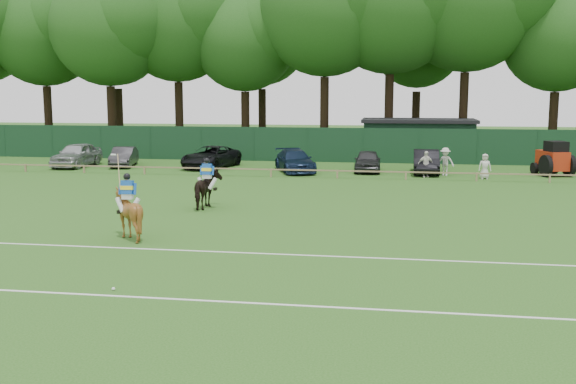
% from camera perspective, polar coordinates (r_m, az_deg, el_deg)
% --- Properties ---
extents(ground, '(160.00, 160.00, 0.00)m').
position_cam_1_polar(ground, '(22.57, -2.50, -4.61)').
color(ground, '#1E4C14').
rests_on(ground, ground).
extents(horse_dark, '(0.91, 1.99, 1.68)m').
position_cam_1_polar(horse_dark, '(29.81, -6.85, 0.21)').
color(horse_dark, black).
rests_on(horse_dark, ground).
extents(horse_chestnut, '(1.53, 1.70, 1.78)m').
position_cam_1_polar(horse_chestnut, '(24.17, -13.38, -1.80)').
color(horse_chestnut, brown).
rests_on(horse_chestnut, ground).
extents(sedan_silver, '(2.00, 4.83, 1.64)m').
position_cam_1_polar(sedan_silver, '(48.13, -17.46, 3.03)').
color(sedan_silver, '#ABAEB0').
rests_on(sedan_silver, ground).
extents(sedan_grey, '(2.27, 4.23, 1.32)m').
position_cam_1_polar(sedan_grey, '(47.44, -13.73, 2.91)').
color(sedan_grey, '#2B2B2D').
rests_on(sedan_grey, ground).
extents(suv_black, '(3.44, 5.60, 1.45)m').
position_cam_1_polar(suv_black, '(45.60, -6.55, 2.96)').
color(suv_black, black).
rests_on(suv_black, ground).
extents(sedan_navy, '(3.56, 5.20, 1.40)m').
position_cam_1_polar(sedan_navy, '(42.97, 0.59, 2.64)').
color(sedan_navy, '#12213A').
rests_on(sedan_navy, ground).
extents(hatch_grey, '(1.76, 4.11, 1.38)m').
position_cam_1_polar(hatch_grey, '(43.38, 6.75, 2.63)').
color(hatch_grey, '#2E2E30').
rests_on(hatch_grey, ground).
extents(estate_black, '(1.62, 4.50, 1.48)m').
position_cam_1_polar(estate_black, '(43.08, 11.62, 2.53)').
color(estate_black, black).
rests_on(estate_black, ground).
extents(spectator_left, '(1.24, 0.93, 1.71)m').
position_cam_1_polar(spectator_left, '(42.22, 13.16, 2.52)').
color(spectator_left, beige).
rests_on(spectator_left, ground).
extents(spectator_mid, '(0.98, 0.55, 1.58)m').
position_cam_1_polar(spectator_mid, '(41.09, 11.58, 2.32)').
color(spectator_mid, white).
rests_on(spectator_mid, ground).
extents(spectator_right, '(0.75, 0.51, 1.48)m').
position_cam_1_polar(spectator_right, '(41.20, 16.32, 2.10)').
color(spectator_right, silver).
rests_on(spectator_right, ground).
extents(rider_dark, '(0.94, 0.37, 1.41)m').
position_cam_1_polar(rider_dark, '(29.69, -6.88, 1.63)').
color(rider_dark, silver).
rests_on(rider_dark, ground).
extents(rider_chestnut, '(0.94, 0.56, 2.05)m').
position_cam_1_polar(rider_chestnut, '(24.03, -13.46, 0.04)').
color(rider_chestnut, silver).
rests_on(rider_chestnut, ground).
extents(polo_ball, '(0.09, 0.09, 0.09)m').
position_cam_1_polar(polo_ball, '(18.25, -14.57, -7.94)').
color(polo_ball, silver).
rests_on(polo_ball, ground).
extents(pitch_lines, '(60.00, 5.10, 0.01)m').
position_cam_1_polar(pitch_lines, '(19.26, -4.64, -6.93)').
color(pitch_lines, silver).
rests_on(pitch_lines, ground).
extents(pitch_rail, '(62.10, 0.10, 0.50)m').
position_cam_1_polar(pitch_rail, '(40.04, 2.78, 1.83)').
color(pitch_rail, '#997F5B').
rests_on(pitch_rail, ground).
extents(perimeter_fence, '(92.08, 0.08, 2.50)m').
position_cam_1_polar(perimeter_fence, '(48.87, 4.00, 3.99)').
color(perimeter_fence, '#14351E').
rests_on(perimeter_fence, ground).
extents(utility_shed, '(8.40, 4.40, 3.04)m').
position_cam_1_polar(utility_shed, '(51.65, 10.98, 4.42)').
color(utility_shed, '#14331E').
rests_on(utility_shed, ground).
extents(tree_row, '(96.00, 12.00, 21.00)m').
position_cam_1_polar(tree_row, '(56.79, 6.75, 3.33)').
color(tree_row, '#26561C').
rests_on(tree_row, ground).
extents(tractor, '(2.34, 2.90, 2.12)m').
position_cam_1_polar(tractor, '(44.08, 21.57, 2.59)').
color(tractor, '#B42910').
rests_on(tractor, ground).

